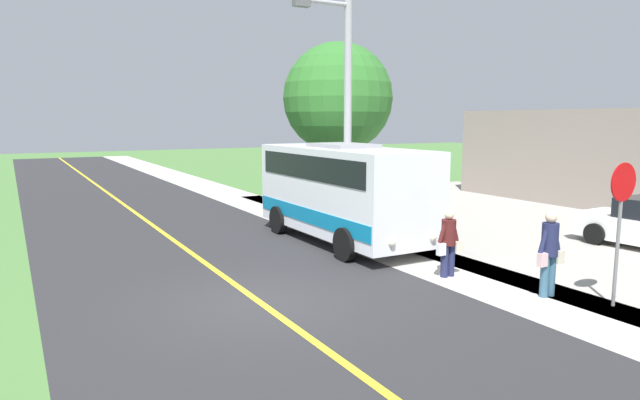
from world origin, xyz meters
The scene contains 10 objects.
ground_plane centered at (0.00, 0.00, 0.00)m, with size 120.00×120.00×0.00m, color #477238.
road_surface centered at (0.00, 0.00, 0.00)m, with size 8.00×100.00×0.01m, color #28282B.
sidewalk centered at (-5.20, 0.00, 0.00)m, with size 2.40×100.00×0.01m, color #B2ADA3.
road_centre_line centered at (0.00, 0.00, 0.01)m, with size 0.16×100.00×0.00m, color gold.
shuttle_bus_front centered at (-4.50, -4.04, 1.64)m, with size 2.64×6.84×2.99m.
pedestrian_with_bags centered at (-5.46, 2.64, 0.98)m, with size 0.72×0.34×1.81m.
pedestrian_waiting centered at (-4.65, 0.48, 0.84)m, with size 0.72×0.34×1.59m.
stop_sign centered at (-6.10, 3.72, 1.96)m, with size 0.76×0.07×2.88m.
street_light_pole centered at (-4.87, -4.60, 4.04)m, with size 1.97×0.24×7.28m.
tree_curbside centered at (-7.40, -9.18, 4.55)m, with size 4.40×4.40×6.77m.
Camera 1 is at (4.25, 10.18, 3.69)m, focal length 31.20 mm.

